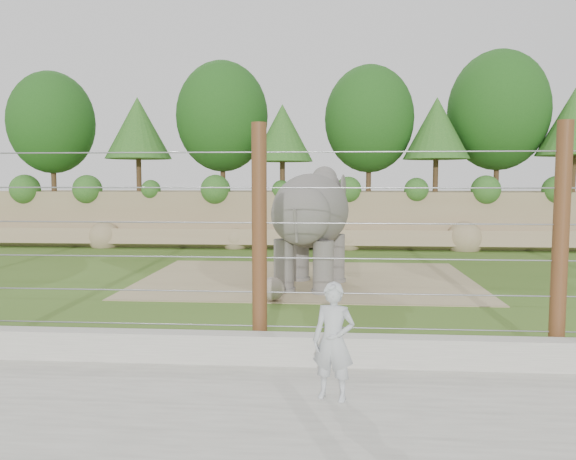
# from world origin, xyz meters

# --- Properties ---
(ground) EXTENTS (90.00, 90.00, 0.00)m
(ground) POSITION_xyz_m (0.00, 0.00, 0.00)
(ground) COLOR #3F611E
(ground) RESTS_ON ground
(back_embankment) EXTENTS (30.00, 5.52, 8.77)m
(back_embankment) POSITION_xyz_m (0.59, 12.68, 3.97)
(back_embankment) COLOR #977E5C
(back_embankment) RESTS_ON ground
(dirt_patch) EXTENTS (10.00, 7.00, 0.02)m
(dirt_patch) POSITION_xyz_m (0.50, 3.00, 0.01)
(dirt_patch) COLOR tan
(dirt_patch) RESTS_ON ground
(drain_grate) EXTENTS (1.00, 0.60, 0.03)m
(drain_grate) POSITION_xyz_m (-0.32, 1.05, 0.04)
(drain_grate) COLOR #262628
(drain_grate) RESTS_ON dirt_patch
(elephant) EXTENTS (2.53, 4.42, 3.36)m
(elephant) POSITION_xyz_m (0.66, 1.78, 1.68)
(elephant) COLOR #5F5B55
(elephant) RESTS_ON ground
(stone_ball) EXTENTS (0.60, 0.60, 0.60)m
(stone_ball) POSITION_xyz_m (-0.22, -0.25, 0.32)
(stone_ball) COLOR gray
(stone_ball) RESTS_ON dirt_patch
(retaining_wall) EXTENTS (26.00, 0.35, 0.50)m
(retaining_wall) POSITION_xyz_m (0.00, -5.00, 0.25)
(retaining_wall) COLOR #A6A49A
(retaining_wall) RESTS_ON ground
(walkway) EXTENTS (26.00, 4.00, 0.01)m
(walkway) POSITION_xyz_m (0.00, -7.00, 0.01)
(walkway) COLOR #A6A49A
(walkway) RESTS_ON ground
(barrier_fence) EXTENTS (20.26, 0.26, 4.00)m
(barrier_fence) POSITION_xyz_m (0.00, -4.50, 2.00)
(barrier_fence) COLOR brown
(barrier_fence) RESTS_ON ground
(zookeeper) EXTENTS (0.68, 0.55, 1.63)m
(zookeeper) POSITION_xyz_m (1.27, -6.44, 0.82)
(zookeeper) COLOR #A8ACB1
(zookeeper) RESTS_ON walkway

